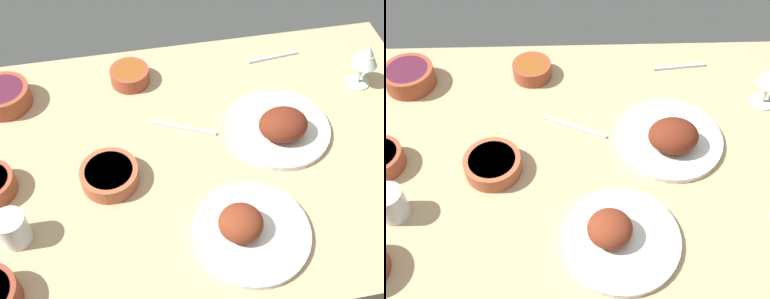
% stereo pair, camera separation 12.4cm
% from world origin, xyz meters
% --- Properties ---
extents(dining_table, '(1.40, 0.90, 0.04)m').
position_xyz_m(dining_table, '(0.00, 0.00, 0.02)').
color(dining_table, tan).
rests_on(dining_table, ground).
extents(plate_near_viewer, '(0.29, 0.29, 0.09)m').
position_xyz_m(plate_near_viewer, '(-0.25, -0.03, 0.07)').
color(plate_near_viewer, silver).
rests_on(plate_near_viewer, dining_table).
extents(plate_far_side, '(0.27, 0.27, 0.08)m').
position_xyz_m(plate_far_side, '(-0.08, 0.26, 0.06)').
color(plate_far_side, silver).
rests_on(plate_far_side, dining_table).
extents(bowl_onions, '(0.15, 0.15, 0.06)m').
position_xyz_m(bowl_onions, '(0.49, -0.28, 0.07)').
color(bowl_onions, brown).
rests_on(bowl_onions, dining_table).
extents(bowl_cream, '(0.15, 0.15, 0.05)m').
position_xyz_m(bowl_cream, '(0.22, 0.05, 0.07)').
color(bowl_cream, '#A35133').
rests_on(bowl_cream, dining_table).
extents(bowl_soup, '(0.12, 0.12, 0.05)m').
position_xyz_m(bowl_soup, '(0.13, -0.31, 0.07)').
color(bowl_soup, brown).
rests_on(bowl_soup, dining_table).
extents(wine_glass, '(0.08, 0.08, 0.14)m').
position_xyz_m(wine_glass, '(-0.54, -0.18, 0.14)').
color(wine_glass, silver).
rests_on(wine_glass, dining_table).
extents(water_tumbler, '(0.07, 0.07, 0.09)m').
position_xyz_m(water_tumbler, '(0.44, 0.17, 0.08)').
color(water_tumbler, silver).
rests_on(water_tumbler, dining_table).
extents(fork_loose, '(0.17, 0.09, 0.01)m').
position_xyz_m(fork_loose, '(0.01, -0.09, 0.04)').
color(fork_loose, silver).
rests_on(fork_loose, dining_table).
extents(spoon_loose, '(0.16, 0.03, 0.01)m').
position_xyz_m(spoon_loose, '(-0.32, -0.33, 0.04)').
color(spoon_loose, silver).
rests_on(spoon_loose, dining_table).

